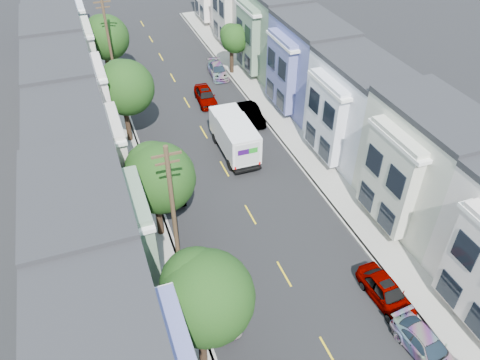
# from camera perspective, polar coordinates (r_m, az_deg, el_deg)

# --- Properties ---
(ground) EXTENTS (160.00, 160.00, 0.00)m
(ground) POSITION_cam_1_polar(r_m,az_deg,el_deg) (30.82, 5.38, -11.34)
(ground) COLOR black
(ground) RESTS_ON ground
(road_slab) EXTENTS (12.00, 70.00, 0.02)m
(road_slab) POSITION_cam_1_polar(r_m,az_deg,el_deg) (41.28, -3.25, 3.73)
(road_slab) COLOR black
(road_slab) RESTS_ON ground
(curb_left) EXTENTS (0.30, 70.00, 0.15)m
(curb_left) POSITION_cam_1_polar(r_m,az_deg,el_deg) (40.28, -11.49, 2.05)
(curb_left) COLOR gray
(curb_left) RESTS_ON ground
(curb_right) EXTENTS (0.30, 70.00, 0.15)m
(curb_right) POSITION_cam_1_polar(r_m,az_deg,el_deg) (43.04, 4.47, 5.37)
(curb_right) COLOR gray
(curb_right) RESTS_ON ground
(sidewalk_left) EXTENTS (2.60, 70.00, 0.15)m
(sidewalk_left) POSITION_cam_1_polar(r_m,az_deg,el_deg) (40.19, -13.29, 1.66)
(sidewalk_left) COLOR gray
(sidewalk_left) RESTS_ON ground
(sidewalk_right) EXTENTS (2.60, 70.00, 0.15)m
(sidewalk_right) POSITION_cam_1_polar(r_m,az_deg,el_deg) (43.52, 6.05, 5.68)
(sidewalk_right) COLOR gray
(sidewalk_right) RESTS_ON ground
(centerline) EXTENTS (0.12, 70.00, 0.01)m
(centerline) POSITION_cam_1_polar(r_m,az_deg,el_deg) (41.28, -3.25, 3.72)
(centerline) COLOR gold
(centerline) RESTS_ON ground
(townhouse_row_left) EXTENTS (5.00, 70.00, 8.50)m
(townhouse_row_left) POSITION_cam_1_polar(r_m,az_deg,el_deg) (40.21, -18.57, 0.41)
(townhouse_row_left) COLOR silver
(townhouse_row_left) RESTS_ON ground
(townhouse_row_right) EXTENTS (5.00, 70.00, 8.50)m
(townhouse_row_right) POSITION_cam_1_polar(r_m,az_deg,el_deg) (45.17, 10.43, 6.44)
(townhouse_row_right) COLOR silver
(townhouse_row_right) RESTS_ON ground
(tree_b) EXTENTS (4.70, 4.70, 7.67)m
(tree_b) POSITION_cam_1_polar(r_m,az_deg,el_deg) (22.88, -4.36, -14.18)
(tree_b) COLOR black
(tree_b) RESTS_ON ground
(tree_c) EXTENTS (4.70, 4.70, 7.22)m
(tree_c) POSITION_cam_1_polar(r_m,az_deg,el_deg) (30.49, -9.94, 0.17)
(tree_c) COLOR black
(tree_c) RESTS_ON ground
(tree_d) EXTENTS (4.70, 4.70, 7.55)m
(tree_d) POSITION_cam_1_polar(r_m,az_deg,el_deg) (41.02, -13.81, 10.81)
(tree_d) COLOR black
(tree_d) RESTS_ON ground
(tree_e) EXTENTS (4.70, 4.70, 7.16)m
(tree_e) POSITION_cam_1_polar(r_m,az_deg,el_deg) (52.94, -16.06, 16.32)
(tree_e) COLOR black
(tree_e) RESTS_ON ground
(tree_far_r) EXTENTS (3.10, 3.10, 5.53)m
(tree_far_r) POSITION_cam_1_polar(r_m,az_deg,el_deg) (53.04, -0.74, 16.79)
(tree_far_r) COLOR black
(tree_far_r) RESTS_ON ground
(utility_pole_near) EXTENTS (1.60, 0.26, 10.00)m
(utility_pole_near) POSITION_cam_1_polar(r_m,az_deg,el_deg) (27.01, -8.04, -4.68)
(utility_pole_near) COLOR #42301E
(utility_pole_near) RESTS_ON ground
(utility_pole_far) EXTENTS (1.60, 0.26, 10.00)m
(utility_pole_far) POSITION_cam_1_polar(r_m,az_deg,el_deg) (49.26, -15.54, 15.23)
(utility_pole_far) COLOR #42301E
(utility_pole_far) RESTS_ON ground
(fedex_truck) EXTENTS (2.55, 6.62, 3.17)m
(fedex_truck) POSITION_cam_1_polar(r_m,az_deg,el_deg) (39.87, -0.67, 5.46)
(fedex_truck) COLOR silver
(fedex_truck) RESTS_ON ground
(lead_sedan) EXTENTS (2.07, 4.74, 1.50)m
(lead_sedan) POSITION_cam_1_polar(r_m,az_deg,el_deg) (48.21, -4.23, 10.20)
(lead_sedan) COLOR black
(lead_sedan) RESTS_ON ground
(parked_left_c) EXTENTS (2.39, 5.10, 1.50)m
(parked_left_c) POSITION_cam_1_polar(r_m,az_deg,el_deg) (28.50, -2.94, -14.44)
(parked_left_c) COLOR #9D9FAA
(parked_left_c) RESTS_ON ground
(parked_left_d) EXTENTS (1.82, 4.64, 1.52)m
(parked_left_d) POSITION_cam_1_polar(r_m,az_deg,el_deg) (36.48, -8.53, -0.56)
(parked_left_d) COLOR #440D0D
(parked_left_d) RESTS_ON ground
(parked_right_a) EXTENTS (2.27, 4.50, 1.30)m
(parked_right_a) POSITION_cam_1_polar(r_m,az_deg,el_deg) (28.70, 21.78, -18.32)
(parked_right_a) COLOR #42494F
(parked_right_a) RESTS_ON ground
(parked_right_b) EXTENTS (1.98, 4.65, 1.48)m
(parked_right_b) POSITION_cam_1_polar(r_m,az_deg,el_deg) (30.16, 17.40, -12.88)
(parked_right_b) COLOR silver
(parked_right_b) RESTS_ON ground
(parked_right_c) EXTENTS (1.60, 4.28, 1.41)m
(parked_right_c) POSITION_cam_1_polar(r_m,az_deg,el_deg) (44.98, 1.39, 8.01)
(parked_right_c) COLOR black
(parked_right_c) RESTS_ON ground
(parked_right_d) EXTENTS (2.19, 4.45, 1.29)m
(parked_right_d) POSITION_cam_1_polar(r_m,az_deg,el_deg) (53.63, -2.72, 13.18)
(parked_right_d) COLOR black
(parked_right_d) RESTS_ON ground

